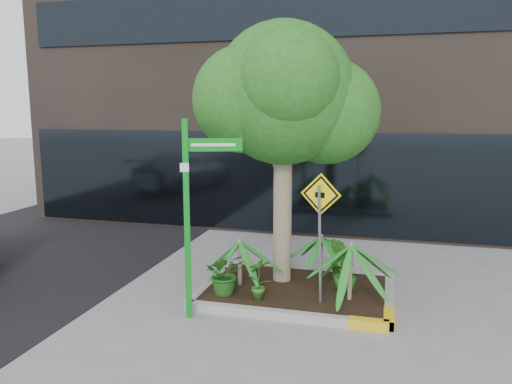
# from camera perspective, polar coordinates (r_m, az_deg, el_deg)

# --- Properties ---
(ground) EXTENTS (80.00, 80.00, 0.00)m
(ground) POSITION_cam_1_polar(r_m,az_deg,el_deg) (8.87, 2.98, -12.25)
(ground) COLOR gray
(ground) RESTS_ON ground
(planter) EXTENTS (3.35, 2.36, 0.15)m
(planter) POSITION_cam_1_polar(r_m,az_deg,el_deg) (9.04, 4.81, -11.15)
(planter) COLOR #9E9E99
(planter) RESTS_ON ground
(tree) EXTENTS (3.23, 2.87, 4.85)m
(tree) POSITION_cam_1_polar(r_m,az_deg,el_deg) (8.92, 3.18, 11.15)
(tree) COLOR gray
(tree) RESTS_ON ground
(palm_front) EXTENTS (1.11, 1.11, 1.23)m
(palm_front) POSITION_cam_1_polar(r_m,az_deg,el_deg) (8.35, 10.80, -6.03)
(palm_front) COLOR gray
(palm_front) RESTS_ON ground
(palm_left) EXTENTS (0.97, 0.97, 1.08)m
(palm_left) POSITION_cam_1_polar(r_m,az_deg,el_deg) (8.92, -1.88, -5.63)
(palm_left) COLOR gray
(palm_left) RESTS_ON ground
(palm_back) EXTENTS (0.86, 0.86, 0.95)m
(palm_back) POSITION_cam_1_polar(r_m,az_deg,el_deg) (9.65, 7.48, -5.13)
(palm_back) COLOR gray
(palm_back) RESTS_ON ground
(shrub_a) EXTENTS (0.87, 0.87, 0.74)m
(shrub_a) POSITION_cam_1_polar(r_m,az_deg,el_deg) (8.61, -3.50, -9.25)
(shrub_a) COLOR #1E5217
(shrub_a) RESTS_ON planter
(shrub_b) EXTENTS (0.44, 0.44, 0.69)m
(shrub_b) POSITION_cam_1_polar(r_m,az_deg,el_deg) (8.83, 10.14, -9.05)
(shrub_b) COLOR #22651E
(shrub_b) RESTS_ON planter
(shrub_c) EXTENTS (0.54, 0.54, 0.73)m
(shrub_c) POSITION_cam_1_polar(r_m,az_deg,el_deg) (8.37, 0.32, -9.82)
(shrub_c) COLOR #306820
(shrub_c) RESTS_ON planter
(shrub_d) EXTENTS (0.58, 0.58, 0.81)m
(shrub_d) POSITION_cam_1_polar(r_m,az_deg,el_deg) (9.41, 9.63, -7.52)
(shrub_d) COLOR #2A651D
(shrub_d) RESTS_ON planter
(street_sign_post) EXTENTS (1.12, 0.89, 3.14)m
(street_sign_post) POSITION_cam_1_polar(r_m,az_deg,el_deg) (7.77, -7.48, -0.54)
(street_sign_post) COLOR #0C8C1D
(street_sign_post) RESTS_ON ground
(cattle_sign) EXTENTS (0.65, 0.24, 2.15)m
(cattle_sign) POSITION_cam_1_polar(r_m,az_deg,el_deg) (7.91, 7.36, -2.86)
(cattle_sign) COLOR slate
(cattle_sign) RESTS_ON ground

